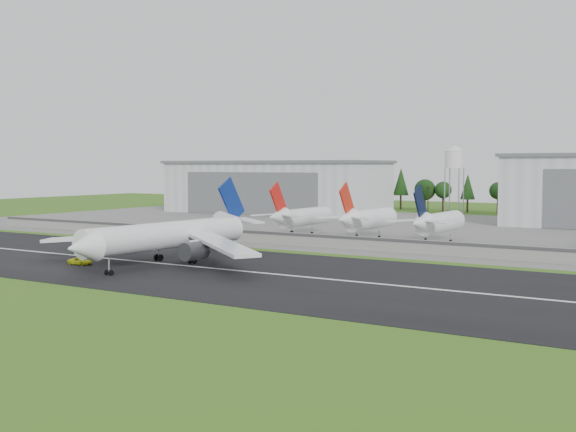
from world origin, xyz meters
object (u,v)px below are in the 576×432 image
Objects in this scene: ground_vehicle at (80,261)px; parked_jet_red_b at (366,219)px; main_airliner at (165,242)px; parked_jet_red_a at (299,217)px; parked_jet_navy at (436,222)px.

parked_jet_red_b reaches higher than ground_vehicle.
main_airliner is 68.61m from parked_jet_red_b.
parked_jet_red_b is at bearing 0.08° from parked_jet_red_a.
parked_jet_red_a is 1.00× the size of parked_jet_navy.
main_airliner reaches higher than ground_vehicle.
parked_jet_red_b is 20.64m from parked_jet_navy.
main_airliner is 11.00× the size of ground_vehicle.
parked_jet_navy is at bearing -40.05° from ground_vehicle.
main_airliner is at bearing -102.40° from parked_jet_red_b.
parked_jet_red_b is (29.61, 76.99, 5.31)m from ground_vehicle.
main_airliner is 1.89× the size of parked_jet_navy.
ground_vehicle is at bearing 38.06° from main_airliner.
parked_jet_red_b is at bearing -27.95° from ground_vehicle.
parked_jet_red_b is (21.67, 0.03, 0.18)m from parked_jet_red_a.
parked_jet_navy reaches higher than ground_vehicle.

